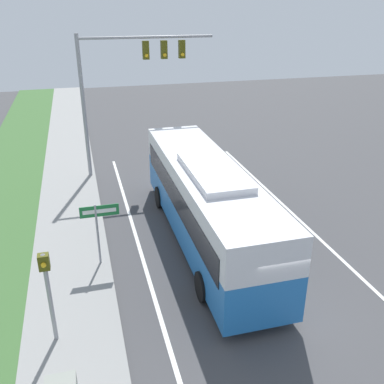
{
  "coord_description": "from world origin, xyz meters",
  "views": [
    {
      "loc": [
        -5.37,
        -9.74,
        8.84
      ],
      "look_at": [
        -1.23,
        5.58,
        1.76
      ],
      "focal_mm": 40.0,
      "sensor_mm": 36.0,
      "label": 1
    }
  ],
  "objects_px": {
    "pedestrian_signal": "(48,284)",
    "street_sign": "(99,223)",
    "bus": "(206,199)",
    "signal_gantry": "(126,74)"
  },
  "relations": [
    {
      "from": "signal_gantry",
      "to": "street_sign",
      "type": "distance_m",
      "value": 9.95
    },
    {
      "from": "pedestrian_signal",
      "to": "street_sign",
      "type": "xyz_separation_m",
      "value": [
        1.56,
        3.59,
        -0.23
      ]
    },
    {
      "from": "pedestrian_signal",
      "to": "street_sign",
      "type": "relative_size",
      "value": 1.18
    },
    {
      "from": "street_sign",
      "to": "pedestrian_signal",
      "type": "bearing_deg",
      "value": -113.43
    },
    {
      "from": "bus",
      "to": "street_sign",
      "type": "xyz_separation_m",
      "value": [
        -4.14,
        -0.68,
        -0.11
      ]
    },
    {
      "from": "signal_gantry",
      "to": "street_sign",
      "type": "bearing_deg",
      "value": -104.45
    },
    {
      "from": "street_sign",
      "to": "signal_gantry",
      "type": "bearing_deg",
      "value": 75.55
    },
    {
      "from": "bus",
      "to": "signal_gantry",
      "type": "distance_m",
      "value": 9.2
    },
    {
      "from": "pedestrian_signal",
      "to": "street_sign",
      "type": "height_order",
      "value": "pedestrian_signal"
    },
    {
      "from": "bus",
      "to": "pedestrian_signal",
      "type": "xyz_separation_m",
      "value": [
        -5.7,
        -4.28,
        0.12
      ]
    }
  ]
}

